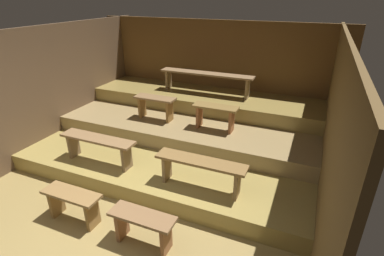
{
  "coord_description": "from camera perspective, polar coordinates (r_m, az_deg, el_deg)",
  "views": [
    {
      "loc": [
        2.23,
        -1.8,
        2.92
      ],
      "look_at": [
        0.27,
        2.79,
        0.63
      ],
      "focal_mm": 27.74,
      "sensor_mm": 36.0,
      "label": 1
    }
  ],
  "objects": [
    {
      "name": "bench_floor_right",
      "position": [
        3.88,
        -9.45,
        -17.7
      ],
      "size": [
        0.84,
        0.29,
        0.46
      ],
      "color": "brown",
      "rests_on": "ground"
    },
    {
      "name": "platform_lower",
      "position": [
        5.92,
        -1.83,
        -3.32
      ],
      "size": [
        5.03,
        3.59,
        0.29
      ],
      "primitive_type": "cube",
      "color": "#9C8644",
      "rests_on": "ground"
    },
    {
      "name": "bench_floor_left",
      "position": [
        4.48,
        -21.98,
        -12.88
      ],
      "size": [
        0.84,
        0.29,
        0.46
      ],
      "color": "olive",
      "rests_on": "ground"
    },
    {
      "name": "bench_middle_right",
      "position": [
        5.47,
        4.5,
        2.91
      ],
      "size": [
        0.83,
        0.29,
        0.46
      ],
      "color": "olive",
      "rests_on": "platform_middle"
    },
    {
      "name": "bench_middle_left",
      "position": [
        5.96,
        -7.08,
        4.66
      ],
      "size": [
        0.83,
        0.29,
        0.46
      ],
      "color": "olive",
      "rests_on": "platform_middle"
    },
    {
      "name": "wall_left",
      "position": [
        6.57,
        -25.02,
        7.04
      ],
      "size": [
        0.06,
        5.53,
        2.38
      ],
      "primitive_type": "cube",
      "color": "brown",
      "rests_on": "ground"
    },
    {
      "name": "bench_lower_right",
      "position": [
        4.29,
        1.67,
        -7.48
      ],
      "size": [
        1.34,
        0.29,
        0.46
      ],
      "color": "olive",
      "rests_on": "platform_lower"
    },
    {
      "name": "bench_upper_center",
      "position": [
        6.58,
        2.72,
        9.83
      ],
      "size": [
        2.1,
        0.29,
        0.46
      ],
      "color": "olive",
      "rests_on": "platform_upper"
    },
    {
      "name": "bench_lower_left",
      "position": [
        5.15,
        -17.63,
        -2.88
      ],
      "size": [
        1.34,
        0.29,
        0.46
      ],
      "color": "olive",
      "rests_on": "platform_lower"
    },
    {
      "name": "wall_right",
      "position": [
        4.52,
        25.27,
        -0.38
      ],
      "size": [
        0.06,
        5.53,
        2.38
      ],
      "primitive_type": "cube",
      "color": "brown",
      "rests_on": "ground"
    },
    {
      "name": "wall_back",
      "position": [
        7.14,
        4.31,
        10.55
      ],
      "size": [
        5.83,
        0.06,
        2.38
      ],
      "primitive_type": "cube",
      "color": "brown",
      "rests_on": "ground"
    },
    {
      "name": "ground",
      "position": [
        5.57,
        -4.29,
        -7.53
      ],
      "size": [
        5.83,
        5.53,
        0.08
      ],
      "primitive_type": "cube",
      "color": "olive"
    },
    {
      "name": "platform_middle",
      "position": [
        6.29,
        0.43,
        1.36
      ],
      "size": [
        5.03,
        2.39,
        0.29
      ],
      "primitive_type": "cube",
      "color": "#987E50",
      "rests_on": "platform_lower"
    },
    {
      "name": "platform_upper",
      "position": [
        6.69,
        2.34,
        5.42
      ],
      "size": [
        5.03,
        1.24,
        0.29
      ],
      "primitive_type": "cube",
      "color": "olive",
      "rests_on": "platform_middle"
    }
  ]
}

